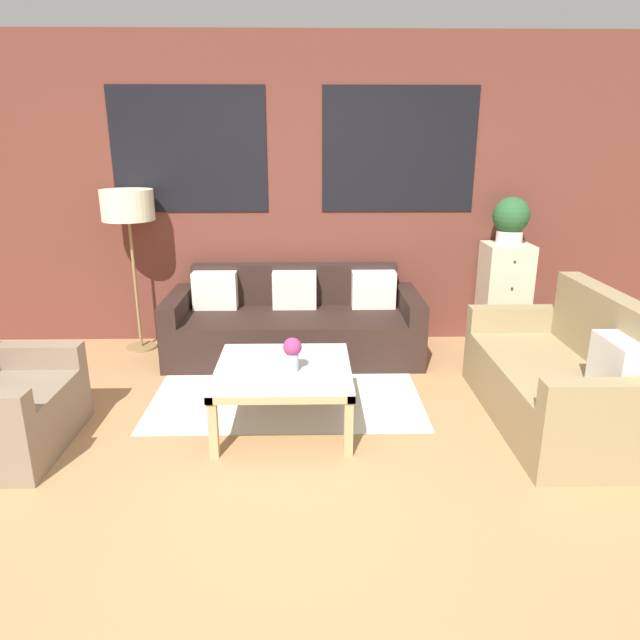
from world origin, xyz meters
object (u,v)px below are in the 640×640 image
(settee_vintage, at_px, (562,381))
(drawer_cabinet, at_px, (503,296))
(coffee_table, at_px, (283,375))
(flower_vase, at_px, (292,352))
(couch_dark, at_px, (295,325))
(potted_plant, at_px, (511,219))
(floor_lamp, at_px, (128,210))

(settee_vintage, height_order, drawer_cabinet, drawer_cabinet)
(coffee_table, distance_m, flower_vase, 0.22)
(couch_dark, bearing_deg, potted_plant, 6.01)
(drawer_cabinet, relative_size, potted_plant, 2.32)
(settee_vintage, xyz_separation_m, potted_plant, (0.09, 1.57, 0.90))
(coffee_table, height_order, flower_vase, flower_vase)
(settee_vintage, relative_size, coffee_table, 1.78)
(coffee_table, bearing_deg, floor_lamp, 132.40)
(coffee_table, xyz_separation_m, floor_lamp, (-1.42, 1.55, 0.93))
(settee_vintage, distance_m, potted_plant, 1.81)
(potted_plant, distance_m, flower_vase, 2.62)
(settee_vintage, bearing_deg, drawer_cabinet, 86.57)
(settee_vintage, xyz_separation_m, flower_vase, (-1.85, -0.07, 0.25))
(drawer_cabinet, height_order, potted_plant, potted_plant)
(settee_vintage, height_order, flower_vase, settee_vintage)
(flower_vase, bearing_deg, coffee_table, 133.34)
(settee_vintage, relative_size, potted_plant, 3.82)
(couch_dark, xyz_separation_m, coffee_table, (-0.04, -1.37, 0.08))
(drawer_cabinet, distance_m, flower_vase, 2.54)
(floor_lamp, distance_m, drawer_cabinet, 3.52)
(settee_vintage, distance_m, flower_vase, 1.86)
(settee_vintage, height_order, coffee_table, settee_vintage)
(coffee_table, relative_size, floor_lamp, 0.62)
(settee_vintage, bearing_deg, flower_vase, -177.80)
(couch_dark, relative_size, coffee_table, 2.46)
(couch_dark, height_order, flower_vase, couch_dark)
(coffee_table, height_order, potted_plant, potted_plant)
(settee_vintage, xyz_separation_m, floor_lamp, (-3.33, 1.55, 0.98))
(coffee_table, bearing_deg, couch_dark, 88.14)
(couch_dark, height_order, drawer_cabinet, drawer_cabinet)
(settee_vintage, relative_size, drawer_cabinet, 1.65)
(couch_dark, height_order, settee_vintage, settee_vintage)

